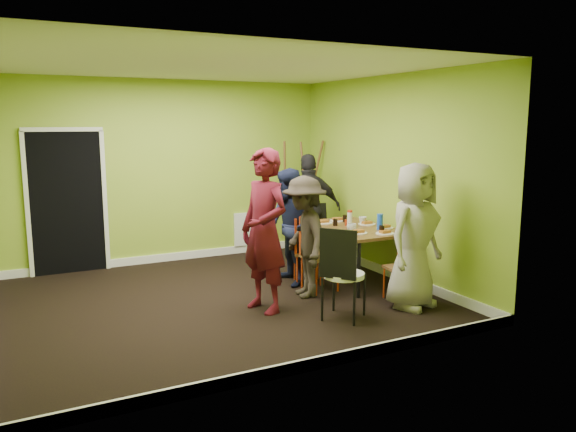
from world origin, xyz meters
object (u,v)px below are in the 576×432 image
object	(u,v)px
dining_table	(355,231)
person_front_end	(414,236)
chair_left_near	(315,250)
person_standing	(264,231)
thermos	(350,219)
chair_bentwood	(342,269)
chair_left_far	(302,246)
chair_front_end	(405,263)
orange_bottle	(346,223)
person_left_far	(289,227)
chair_back_end	(315,222)
person_left_near	(305,237)
easel	(301,198)
blue_bottle	(380,222)
person_back_end	(309,209)

from	to	relation	value
dining_table	person_front_end	world-z (taller)	person_front_end
chair_left_near	dining_table	bearing A→B (deg)	101.18
person_standing	person_front_end	world-z (taller)	person_standing
thermos	person_standing	world-z (taller)	person_standing
chair_bentwood	chair_left_far	bearing A→B (deg)	129.94
chair_front_end	person_front_end	size ratio (longest dim) A/B	0.51
orange_bottle	person_left_far	xyz separation A→B (m)	(-0.83, 0.11, -0.01)
dining_table	chair_back_end	bearing A→B (deg)	90.65
chair_back_end	person_left_near	size ratio (longest dim) A/B	0.61
person_front_end	easel	bearing A→B (deg)	69.54
chair_left_near	person_front_end	bearing A→B (deg)	30.46
blue_bottle	person_standing	xyz separation A→B (m)	(-1.79, -0.25, 0.08)
dining_table	chair_left_far	distance (m)	0.75
orange_bottle	easel	bearing A→B (deg)	83.18
person_left_far	person_front_end	world-z (taller)	person_front_end
thermos	person_left_far	xyz separation A→B (m)	(-0.85, 0.17, -0.07)
person_back_end	chair_front_end	bearing A→B (deg)	108.91
person_front_end	person_left_far	bearing A→B (deg)	102.83
chair_left_far	easel	size ratio (longest dim) A/B	0.49
dining_table	orange_bottle	world-z (taller)	orange_bottle
chair_back_end	blue_bottle	world-z (taller)	blue_bottle
chair_front_end	person_standing	distance (m)	1.77
chair_left_far	chair_back_end	xyz separation A→B (m)	(0.69, 0.86, 0.14)
orange_bottle	person_standing	size ratio (longest dim) A/B	0.05
person_back_end	person_standing	bearing A→B (deg)	65.32
chair_bentwood	person_back_end	distance (m)	2.64
person_front_end	dining_table	bearing A→B (deg)	71.93
person_left_near	easel	bearing A→B (deg)	163.79
thermos	person_left_near	size ratio (longest dim) A/B	0.13
easel	orange_bottle	world-z (taller)	easel
easel	thermos	bearing A→B (deg)	-96.00
person_standing	person_back_end	world-z (taller)	person_standing
person_standing	chair_back_end	bearing A→B (deg)	118.76
thermos	chair_back_end	bearing A→B (deg)	88.38
person_left_far	person_left_near	xyz separation A→B (m)	(-0.06, -0.55, -0.02)
thermos	chair_left_far	bearing A→B (deg)	167.10
chair_left_far	person_standing	distance (m)	1.28
easel	blue_bottle	world-z (taller)	easel
chair_back_end	blue_bottle	xyz separation A→B (m)	(0.19, -1.40, 0.20)
person_front_end	chair_left_far	bearing A→B (deg)	97.57
person_standing	person_back_end	size ratio (longest dim) A/B	1.11
chair_left_near	person_left_near	distance (m)	0.32
easel	person_standing	bearing A→B (deg)	-126.09
dining_table	blue_bottle	world-z (taller)	blue_bottle
chair_back_end	chair_bentwood	bearing A→B (deg)	69.39
chair_front_end	easel	bearing A→B (deg)	93.22
person_back_end	person_left_near	bearing A→B (deg)	75.98
chair_left_near	chair_back_end	world-z (taller)	chair_left_near
thermos	person_left_near	distance (m)	0.98
dining_table	person_front_end	xyz separation A→B (m)	(-0.01, -1.25, 0.16)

